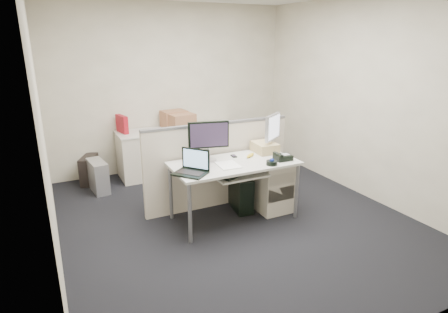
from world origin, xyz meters
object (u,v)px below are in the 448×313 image
laptop (190,163)px  desk (234,167)px  desk_phone (283,157)px  monitor_main (209,141)px

laptop → desk: bearing=65.3°
desk → desk_phone: size_ratio=7.57×
desk → monitor_main: monitor_main is taller
monitor_main → desk_phone: (0.83, -0.36, -0.21)m
monitor_main → desk: bearing=-23.1°
laptop → desk_phone: 1.20m
monitor_main → laptop: (-0.37, -0.34, -0.11)m
desk_phone → monitor_main: bearing=159.7°
desk → laptop: size_ratio=4.36×
desk → desk_phone: 0.61m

